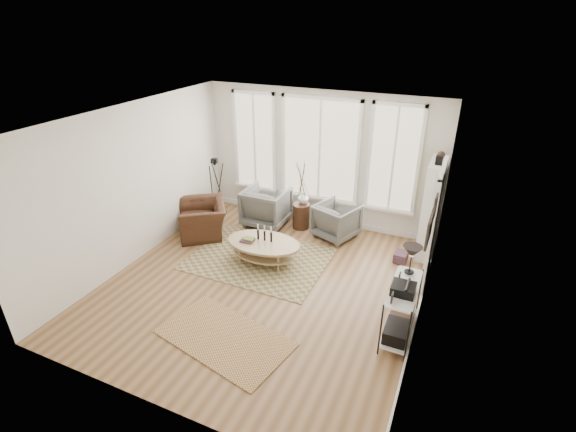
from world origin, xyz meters
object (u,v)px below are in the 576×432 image
at_px(low_shelf, 402,305).
at_px(armchair_left, 267,206).
at_px(coffee_table, 263,246).
at_px(armchair_right, 336,221).
at_px(bookcase, 432,209).
at_px(accent_chair, 203,219).
at_px(side_table, 301,196).

relative_size(low_shelf, armchair_left, 1.39).
height_order(coffee_table, armchair_right, armchair_right).
distance_m(coffee_table, armchair_right, 1.79).
height_order(armchair_left, armchair_right, armchair_left).
height_order(bookcase, accent_chair, bookcase).
height_order(coffee_table, side_table, side_table).
height_order(low_shelf, side_table, side_table).
bearing_deg(low_shelf, armchair_left, 144.55).
distance_m(bookcase, side_table, 2.66).
height_order(low_shelf, accent_chair, low_shelf).
bearing_deg(accent_chair, coffee_table, 36.73).
bearing_deg(low_shelf, coffee_table, 160.95).
bearing_deg(side_table, accent_chair, -148.36).
xyz_separation_m(low_shelf, armchair_right, (-1.77, 2.45, -0.14)).
distance_m(armchair_left, accent_chair, 1.41).
bearing_deg(side_table, coffee_table, -94.05).
bearing_deg(armchair_left, coffee_table, 113.91).
height_order(bookcase, armchair_right, bookcase).
xyz_separation_m(armchair_right, side_table, (-0.82, 0.08, 0.39)).
relative_size(low_shelf, accent_chair, 1.21).
relative_size(coffee_table, accent_chair, 1.33).
bearing_deg(armchair_right, low_shelf, 146.08).
relative_size(bookcase, armchair_right, 2.56).
bearing_deg(armchair_left, bookcase, -178.01).
xyz_separation_m(low_shelf, armchair_left, (-3.36, 2.39, -0.09)).
xyz_separation_m(low_shelf, coffee_table, (-2.71, 0.93, -0.16)).
bearing_deg(accent_chair, bookcase, 66.95).
relative_size(coffee_table, side_table, 0.92).
bearing_deg(armchair_left, armchair_right, -177.86).
relative_size(armchair_right, side_table, 0.51).
height_order(low_shelf, coffee_table, low_shelf).
bearing_deg(armchair_right, bookcase, -157.66).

